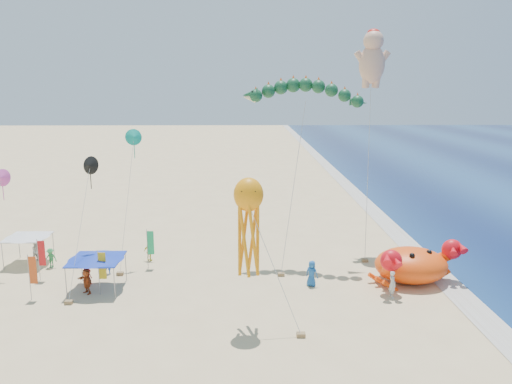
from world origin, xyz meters
The scene contains 11 objects.
ground centered at (0.00, 0.00, 0.00)m, with size 320.00×320.00×0.00m, color #D1B784.
foam_strip centered at (12.00, 0.00, 0.01)m, with size 320.00×320.00×0.00m, color silver.
crab_inflatable centered at (9.37, 0.53, 1.38)m, with size 7.17×6.17×3.14m.
dragon_kite centered at (1.81, 5.68, 13.38)m, with size 9.57×5.19×14.44m.
cherub_kite centered at (7.91, 9.26, 16.53)m, with size 2.26×5.50×18.83m.
octopus_kite centered at (-2.55, -6.04, 6.57)m, with size 4.09×2.54×9.01m.
canopy_blue centered at (-13.24, -0.47, 2.44)m, with size 3.83×3.83×2.71m.
canopy_white centered at (-20.34, 4.94, 2.44)m, with size 3.41×3.41×2.71m.
feather_flags centered at (-14.42, 0.37, 2.01)m, with size 8.08×5.95×3.20m.
beachgoers centered at (-10.66, 1.50, 0.87)m, with size 27.97×8.58×1.89m.
small_kites centered at (-15.28, 2.72, 7.89)m, with size 10.67×7.82×10.90m.
Camera 1 is at (-2.61, -33.85, 13.97)m, focal length 35.00 mm.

